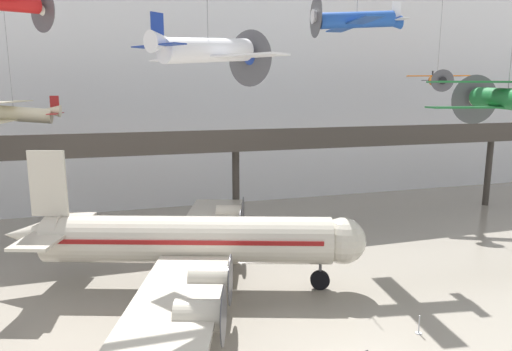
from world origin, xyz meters
The scene contains 9 objects.
hangar_back_wall centered at (0.00, 36.85, 14.12)m, with size 140.00×3.00×28.24m.
mezzanine_walkway centered at (0.00, 24.63, 8.15)m, with size 110.00×3.20×9.81m.
airliner_silver_main centered at (-6.69, 12.91, 3.38)m, with size 23.59×27.48×9.41m.
suspended_plane_white_twin centered at (-5.67, 9.49, 15.41)m, with size 8.11×8.87×9.61m.
suspended_plane_orange_highwing centered at (21.92, 25.14, 14.41)m, with size 6.05×5.32×9.92m.
suspended_plane_green_biplane centered at (12.16, 6.20, 12.78)m, with size 9.49×7.83×11.99m.
suspended_plane_blue_trainer centered at (8.11, 17.81, 18.77)m, with size 7.61×9.29×5.84m.
suspended_plane_cream_biplane centered at (-18.92, 26.12, 11.38)m, with size 7.43×9.09×13.43m.
stanchion_barrier centered at (4.64, 3.25, 0.33)m, with size 0.36×0.36×1.08m.
Camera 1 is at (-10.75, -16.31, 13.25)m, focal length 32.00 mm.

